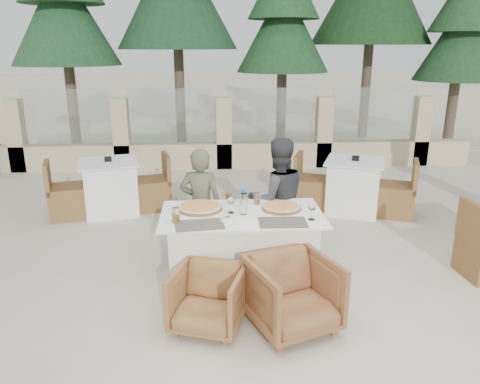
{
  "coord_description": "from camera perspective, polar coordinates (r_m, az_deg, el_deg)",
  "views": [
    {
      "loc": [
        -0.29,
        -4.39,
        2.35
      ],
      "look_at": [
        0.02,
        0.24,
        0.9
      ],
      "focal_mm": 35.0,
      "sensor_mm": 36.0,
      "label": 1
    }
  ],
  "objects": [
    {
      "name": "dining_table",
      "position": [
        4.76,
        0.24,
        -7.02
      ],
      "size": [
        1.6,
        0.9,
        0.77
      ],
      "primitive_type": null,
      "color": "white",
      "rests_on": "ground"
    },
    {
      "name": "pine_far_left",
      "position": [
        11.84,
        -20.61,
        18.28
      ],
      "size": [
        2.42,
        2.42,
        5.5
      ],
      "primitive_type": "cone",
      "color": "#224F2A",
      "rests_on": "ground"
    },
    {
      "name": "beer_glass_left",
      "position": [
        4.4,
        -7.81,
        -2.8
      ],
      "size": [
        0.1,
        0.1,
        0.15
      ],
      "primitive_type": "cylinder",
      "rotation": [
        0.0,
        0.0,
        0.43
      ],
      "color": "#C37B1B",
      "rests_on": "dining_table"
    },
    {
      "name": "diner_right",
      "position": [
        5.23,
        4.61,
        -0.99
      ],
      "size": [
        0.75,
        0.63,
        1.41
      ],
      "primitive_type": "imported",
      "rotation": [
        0.0,
        0.0,
        3.28
      ],
      "color": "#37393C",
      "rests_on": "ground"
    },
    {
      "name": "wine_glass_centre",
      "position": [
        4.6,
        -1.11,
        -1.48
      ],
      "size": [
        0.09,
        0.09,
        0.18
      ],
      "primitive_type": null,
      "rotation": [
        0.0,
        0.0,
        0.17
      ],
      "color": "silver",
      "rests_on": "dining_table"
    },
    {
      "name": "pine_mid_right",
      "position": [
        12.9,
        15.84,
        21.45
      ],
      "size": [
        2.99,
        2.99,
        6.8
      ],
      "primitive_type": "cone",
      "color": "#193D1B",
      "rests_on": "ground"
    },
    {
      "name": "water_bottle",
      "position": [
        4.55,
        0.46,
        -1.21
      ],
      "size": [
        0.1,
        0.1,
        0.26
      ],
      "primitive_type": "cylinder",
      "rotation": [
        0.0,
        0.0,
        -0.4
      ],
      "color": "#A2C3D5",
      "rests_on": "dining_table"
    },
    {
      "name": "wine_glass_corner",
      "position": [
        4.47,
        8.75,
        -2.26
      ],
      "size": [
        0.09,
        0.09,
        0.18
      ],
      "primitive_type": null,
      "rotation": [
        0.0,
        0.0,
        -0.29
      ],
      "color": "white",
      "rests_on": "dining_table"
    },
    {
      "name": "perimeter_wall_far",
      "position": [
        9.32,
        -1.98,
        7.8
      ],
      "size": [
        10.0,
        0.34,
        1.6
      ],
      "primitive_type": null,
      "color": "#CABB8F",
      "rests_on": "ground"
    },
    {
      "name": "armchair_near_right",
      "position": [
        4.12,
        6.44,
        -12.27
      ],
      "size": [
        0.89,
        0.9,
        0.64
      ],
      "primitive_type": "imported",
      "rotation": [
        0.0,
        0.0,
        0.37
      ],
      "color": "#915B34",
      "rests_on": "ground"
    },
    {
      "name": "pine_far_right",
      "position": [
        12.33,
        25.18,
        15.35
      ],
      "size": [
        1.98,
        1.98,
        4.5
      ],
      "primitive_type": "cone",
      "color": "#204924",
      "rests_on": "ground"
    },
    {
      "name": "armchair_far_left",
      "position": [
        5.45,
        -3.88,
        -4.43
      ],
      "size": [
        0.84,
        0.86,
        0.66
      ],
      "primitive_type": "imported",
      "rotation": [
        0.0,
        0.0,
        3.36
      ],
      "color": "brown",
      "rests_on": "ground"
    },
    {
      "name": "beer_glass_right",
      "position": [
        4.86,
        2.1,
        -0.78
      ],
      "size": [
        0.08,
        0.08,
        0.13
      ],
      "primitive_type": "cylinder",
      "rotation": [
        0.0,
        0.0,
        -0.4
      ],
      "color": "orange",
      "rests_on": "dining_table"
    },
    {
      "name": "pine_mid_left",
      "position": [
        11.94,
        -7.73,
        21.56
      ],
      "size": [
        2.86,
        2.86,
        6.5
      ],
      "primitive_type": "cone",
      "color": "#1E4627",
      "rests_on": "ground"
    },
    {
      "name": "pine_centre",
      "position": [
        11.72,
        5.25,
        18.05
      ],
      "size": [
        2.2,
        2.2,
        5.0
      ],
      "primitive_type": "cone",
      "color": "#214D27",
      "rests_on": "ground"
    },
    {
      "name": "pizza_left",
      "position": [
        4.73,
        -4.91,
        -1.82
      ],
      "size": [
        0.56,
        0.56,
        0.06
      ],
      "primitive_type": "cylinder",
      "rotation": [
        0.0,
        0.0,
        0.31
      ],
      "color": "#E0591E",
      "rests_on": "dining_table"
    },
    {
      "name": "olive_dish",
      "position": [
        4.43,
        -1.52,
        -3.22
      ],
      "size": [
        0.14,
        0.14,
        0.04
      ],
      "primitive_type": null,
      "rotation": [
        0.0,
        0.0,
        0.31
      ],
      "color": "silver",
      "rests_on": "dining_table"
    },
    {
      "name": "armchair_near_left",
      "position": [
        4.13,
        -3.9,
        -12.87
      ],
      "size": [
        0.73,
        0.74,
        0.54
      ],
      "primitive_type": "imported",
      "rotation": [
        0.0,
        0.0,
        -0.31
      ],
      "color": "#986737",
      "rests_on": "ground"
    },
    {
      "name": "diner_left",
      "position": [
        5.22,
        -4.78,
        -1.68
      ],
      "size": [
        0.53,
        0.41,
        1.3
      ],
      "primitive_type": "imported",
      "rotation": [
        0.0,
        0.0,
        2.91
      ],
      "color": "#56563F",
      "rests_on": "ground"
    },
    {
      "name": "placemat_near_right",
      "position": [
        4.4,
        5.23,
        -3.7
      ],
      "size": [
        0.46,
        0.31,
        0.0
      ],
      "primitive_type": "cube",
      "rotation": [
        0.0,
        0.0,
        -0.03
      ],
      "color": "#5A544D",
      "rests_on": "dining_table"
    },
    {
      "name": "sand_patch",
      "position": [
        18.54,
        -2.9,
        10.09
      ],
      "size": [
        30.0,
        16.0,
        0.01
      ],
      "primitive_type": "cube",
      "color": "beige",
      "rests_on": "ground"
    },
    {
      "name": "ground",
      "position": [
        4.98,
        -0.04,
        -10.75
      ],
      "size": [
        80.0,
        80.0,
        0.0
      ],
      "primitive_type": "plane",
      "color": "beige",
      "rests_on": "ground"
    },
    {
      "name": "armchair_far_right",
      "position": [
        5.48,
        4.98,
        -4.75
      ],
      "size": [
        0.82,
        0.83,
        0.58
      ],
      "primitive_type": "imported",
      "rotation": [
        0.0,
        0.0,
        2.75
      ],
      "color": "olive",
      "rests_on": "ground"
    },
    {
      "name": "bg_table_a",
      "position": [
        7.06,
        -15.53,
        0.56
      ],
      "size": [
        1.79,
        1.2,
        0.77
      ],
      "primitive_type": null,
      "rotation": [
        0.0,
        0.0,
        0.25
      ],
      "color": "white",
      "rests_on": "ground"
    },
    {
      "name": "bg_table_b",
      "position": [
        7.05,
        13.67,
        0.7
      ],
      "size": [
        1.83,
        1.36,
        0.77
      ],
      "primitive_type": null,
      "rotation": [
        0.0,
        0.0,
        -0.37
      ],
      "color": "white",
      "rests_on": "ground"
    },
    {
      "name": "placemat_near_left",
      "position": [
        4.34,
        -4.97,
        -4.01
      ],
      "size": [
        0.48,
        0.35,
        0.0
      ],
      "primitive_type": "cube",
      "rotation": [
        0.0,
        0.0,
        0.12
      ],
      "color": "#5F5B52",
      "rests_on": "dining_table"
    },
    {
      "name": "pizza_right",
      "position": [
        4.74,
        5.08,
        -1.83
      ],
      "size": [
        0.42,
        0.42,
        0.05
      ],
      "primitive_type": "cylinder",
      "rotation": [
        0.0,
        0.0,
        0.06
      ],
      "color": "#C7521B",
      "rests_on": "dining_table"
    }
  ]
}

